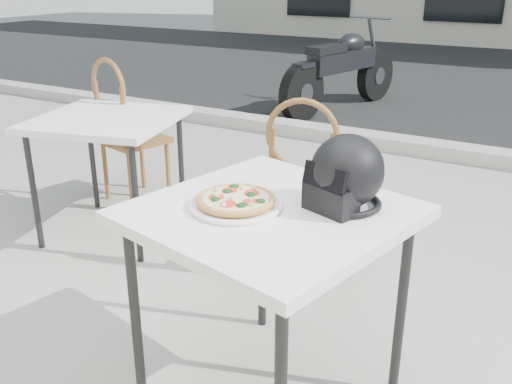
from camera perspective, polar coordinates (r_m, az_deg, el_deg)
The scene contains 10 objects.
ground at distance 2.64m, azimuth 7.53°, elevation -14.81°, with size 80.00×80.00×0.00m, color #A2A09A.
curb at distance 5.26m, azimuth 20.36°, elevation 3.63°, with size 30.00×0.25×0.12m, color #AAA89F.
cafe_table_main at distance 1.96m, azimuth 1.43°, elevation -3.59°, with size 1.00×1.00×0.79m.
plate at distance 1.94m, azimuth -2.02°, elevation -1.30°, with size 0.39×0.39×0.02m.
pizza at distance 1.93m, azimuth -2.02°, elevation -0.72°, with size 0.34×0.34×0.03m.
helmet at distance 1.93m, azimuth 8.92°, elevation 1.61°, with size 0.31×0.32×0.25m.
cafe_chair_main at distance 2.92m, azimuth 4.91°, elevation 1.31°, with size 0.45×0.45×0.99m.
cafe_table_side at distance 3.50m, azimuth -14.68°, elevation 6.26°, with size 0.95×0.95×0.74m.
cafe_chair_side at distance 4.00m, azimuth -13.08°, elevation 6.66°, with size 0.48×0.48×1.02m.
motorcycle at distance 6.78m, azimuth 8.62°, elevation 11.89°, with size 0.69×2.05×1.03m.
Camera 1 is at (0.76, -1.99, 1.55)m, focal length 40.00 mm.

